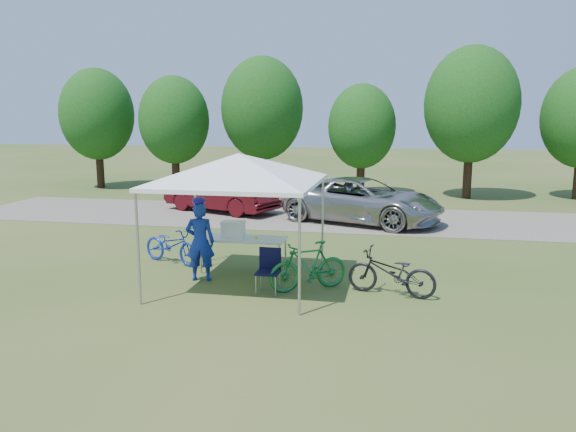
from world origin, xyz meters
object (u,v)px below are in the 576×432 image
cooler (233,229)px  bike_dark (391,273)px  bike_green (308,266)px  minivan (363,200)px  folding_table (243,240)px  sedan (221,192)px  cyclist (200,242)px  folding_chair (269,266)px  bike_blue (172,245)px

cooler → bike_dark: bearing=-17.2°
cooler → bike_green: bearing=-29.9°
bike_dark → minivan: 7.53m
folding_table → sedan: (-2.92, 7.46, -0.00)m
cyclist → minivan: bearing=-121.8°
folding_table → cyclist: bearing=-130.7°
bike_green → sedan: 9.69m
bike_dark → minivan: (-1.04, 7.45, 0.28)m
folding_table → cooler: bearing=180.0°
minivan → cyclist: bearing=178.0°
folding_table → bike_green: 1.98m
bike_dark → minivan: minivan is taller
cooler → sedan: sedan is taller
folding_chair → bike_blue: size_ratio=0.51×
sedan → folding_table: bearing=-136.9°
folding_table → folding_chair: bearing=-55.6°
folding_table → minivan: 6.74m
sedan → folding_chair: bearing=-134.8°
minivan → sedan: minivan is taller
bike_green → bike_dark: size_ratio=0.95×
bike_green → minivan: minivan is taller
bike_blue → bike_dark: size_ratio=0.97×
cooler → sedan: size_ratio=0.12×
minivan → cooler: bearing=179.1°
folding_chair → bike_blue: bearing=149.5°
cooler → sedan: bearing=109.8°
bike_blue → bike_dark: bearing=-82.7°
bike_green → bike_dark: (1.63, -0.01, -0.04)m
bike_blue → bike_green: bearing=-89.2°
bike_green → bike_dark: 1.63m
folding_table → bike_blue: bearing=169.1°
bike_blue → sedan: size_ratio=0.39×
folding_chair → bike_dark: 2.40m
cyclist → sedan: cyclist is taller
folding_chair → minivan: bearing=80.5°
folding_table → cyclist: (-0.71, -0.83, 0.11)m
cooler → folding_table: bearing=-0.0°
sedan → bike_blue: bearing=-149.8°
bike_green → cooler: bearing=-152.4°
cyclist → cooler: bearing=-129.4°
bike_green → minivan: (0.59, 7.44, 0.25)m
folding_table → bike_dark: bike_dark is taller
bike_dark → folding_chair: bearing=-71.8°
minivan → folding_chair: bearing=-169.7°
folding_table → folding_chair: size_ratio=2.17×
sedan → cyclist: bearing=-143.4°
bike_dark → sedan: sedan is taller
bike_blue → bike_dark: 5.34m
bike_blue → sedan: bearing=31.6°
bike_dark → folding_table: bearing=-95.0°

